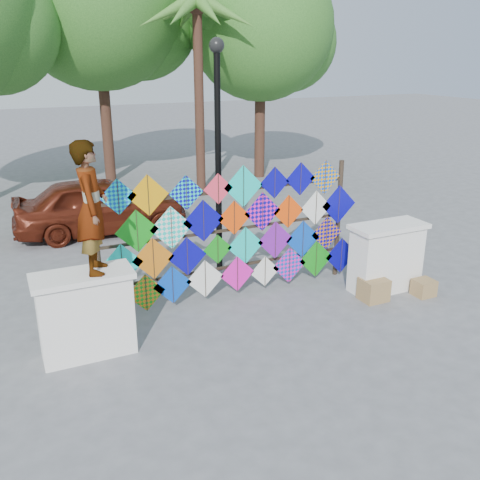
# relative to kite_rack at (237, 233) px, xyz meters

# --- Properties ---
(ground) EXTENTS (80.00, 80.00, 0.00)m
(ground) POSITION_rel_kite_rack_xyz_m (-0.10, -0.72, -1.20)
(ground) COLOR gray
(ground) RESTS_ON ground
(parapet_left) EXTENTS (1.40, 0.65, 1.28)m
(parapet_left) POSITION_rel_kite_rack_xyz_m (-2.80, -0.92, -0.55)
(parapet_left) COLOR white
(parapet_left) RESTS_ON ground
(parapet_right) EXTENTS (1.40, 0.65, 1.28)m
(parapet_right) POSITION_rel_kite_rack_xyz_m (2.60, -0.92, -0.55)
(parapet_right) COLOR white
(parapet_right) RESTS_ON ground
(kite_rack) EXTENTS (5.00, 0.24, 2.39)m
(kite_rack) POSITION_rel_kite_rack_xyz_m (0.00, 0.00, 0.00)
(kite_rack) COLOR #2F241A
(kite_rack) RESTS_ON ground
(tree_mid) EXTENTS (6.30, 5.60, 8.61)m
(tree_mid) POSITION_rel_kite_rack_xyz_m (0.00, 10.31, 4.57)
(tree_mid) COLOR #4F2E22
(tree_mid) RESTS_ON ground
(tree_east) EXTENTS (5.40, 4.80, 7.42)m
(tree_east) POSITION_rel_kite_rack_xyz_m (4.99, 8.81, 3.79)
(tree_east) COLOR #4F2E22
(tree_east) RESTS_ON ground
(palm_tree) EXTENTS (3.62, 3.62, 5.83)m
(palm_tree) POSITION_rel_kite_rack_xyz_m (2.10, 7.28, 3.75)
(palm_tree) COLOR #4F2E22
(palm_tree) RESTS_ON ground
(vendor_woman) EXTENTS (0.60, 0.76, 1.85)m
(vendor_woman) POSITION_rel_kite_rack_xyz_m (-2.58, -0.92, 1.00)
(vendor_woman) COLOR #99999E
(vendor_woman) RESTS_ON parapet_left
(sedan) EXTENTS (4.16, 1.84, 1.39)m
(sedan) POSITION_rel_kite_rack_xyz_m (-1.49, 4.70, -0.50)
(sedan) COLOR #541B0E
(sedan) RESTS_ON ground
(lamppost) EXTENTS (0.28, 0.28, 4.46)m
(lamppost) POSITION_rel_kite_rack_xyz_m (0.20, 1.28, 1.49)
(lamppost) COLOR black
(lamppost) RESTS_ON ground
(cardboard_box_near) EXTENTS (0.45, 0.40, 0.40)m
(cardboard_box_near) POSITION_rel_kite_rack_xyz_m (2.13, -1.21, -1.00)
(cardboard_box_near) COLOR olive
(cardboard_box_near) RESTS_ON ground
(cardboard_box_far) EXTENTS (0.36, 0.33, 0.30)m
(cardboard_box_far) POSITION_rel_kite_rack_xyz_m (3.09, -1.44, -1.05)
(cardboard_box_far) COLOR olive
(cardboard_box_far) RESTS_ON ground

